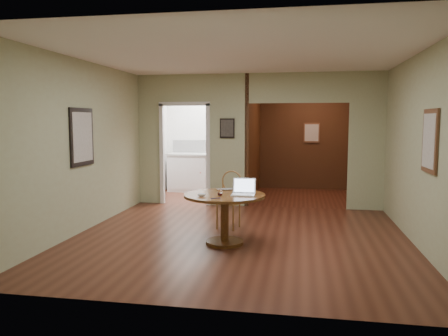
% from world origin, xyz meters
% --- Properties ---
extents(floor, '(5.00, 5.00, 0.00)m').
position_xyz_m(floor, '(0.00, 0.00, 0.00)').
color(floor, '#431E13').
rests_on(floor, ground).
extents(room_shell, '(5.20, 7.50, 5.00)m').
position_xyz_m(room_shell, '(-0.47, 3.10, 1.29)').
color(room_shell, white).
rests_on(room_shell, ground).
extents(dining_table, '(1.15, 1.15, 0.72)m').
position_xyz_m(dining_table, '(-0.16, -0.32, 0.53)').
color(dining_table, brown).
rests_on(dining_table, ground).
extents(chair, '(0.47, 0.47, 0.93)m').
position_xyz_m(chair, '(-0.25, 0.65, 0.52)').
color(chair, olive).
rests_on(chair, ground).
extents(open_laptop, '(0.33, 0.28, 0.23)m').
position_xyz_m(open_laptop, '(0.11, -0.32, 0.78)').
color(open_laptop, white).
rests_on(open_laptop, dining_table).
extents(closed_laptop, '(0.34, 0.30, 0.02)m').
position_xyz_m(closed_laptop, '(-0.18, 0.01, 0.73)').
color(closed_laptop, '#ABABAF').
rests_on(closed_laptop, dining_table).
extents(mouse, '(0.13, 0.09, 0.05)m').
position_xyz_m(mouse, '(-0.44, -0.57, 0.74)').
color(mouse, white).
rests_on(mouse, dining_table).
extents(wine_glass, '(0.08, 0.08, 0.09)m').
position_xyz_m(wine_glass, '(-0.20, -0.45, 0.76)').
color(wine_glass, white).
rests_on(wine_glass, dining_table).
extents(pen, '(0.12, 0.08, 0.01)m').
position_xyz_m(pen, '(-0.22, -0.68, 0.72)').
color(pen, '#0C1559').
rests_on(pen, dining_table).
extents(kitchen_cabinet, '(2.06, 0.60, 0.94)m').
position_xyz_m(kitchen_cabinet, '(-1.35, 4.20, 0.47)').
color(kitchen_cabinet, white).
rests_on(kitchen_cabinet, ground).
extents(grocery_bag, '(0.29, 0.26, 0.26)m').
position_xyz_m(grocery_bag, '(-0.88, 4.20, 1.07)').
color(grocery_bag, beige).
rests_on(grocery_bag, kitchen_cabinet).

